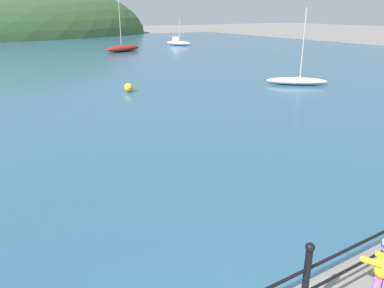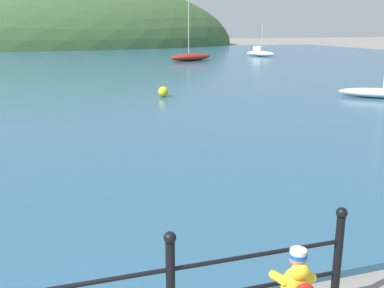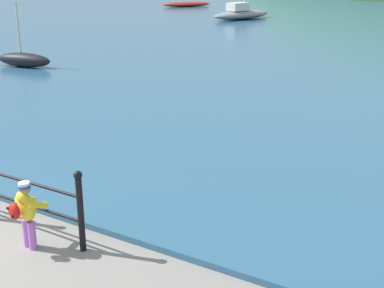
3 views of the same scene
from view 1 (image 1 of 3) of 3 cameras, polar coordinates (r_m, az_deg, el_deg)
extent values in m
cylinder|color=black|center=(5.35, 16.86, -20.08)|extent=(0.09, 0.09, 1.10)
sphere|color=black|center=(5.00, 17.55, -14.76)|extent=(0.12, 0.12, 0.12)
ellipsoid|color=yellow|center=(5.97, 27.22, -16.15)|extent=(0.33, 0.26, 0.40)
cylinder|color=yellow|center=(5.88, 25.62, -15.84)|extent=(0.13, 0.32, 0.19)
ellipsoid|color=maroon|center=(39.00, -10.46, 14.15)|extent=(4.38, 2.77, 0.62)
cylinder|color=beige|center=(38.71, -10.94, 17.96)|extent=(0.07, 0.07, 4.60)
ellipsoid|color=silver|center=(45.56, -2.05, 15.12)|extent=(2.50, 3.34, 0.51)
cube|color=silver|center=(45.65, -2.32, 15.74)|extent=(0.96, 1.08, 0.46)
cylinder|color=beige|center=(45.38, -1.90, 17.05)|extent=(0.07, 0.07, 2.56)
ellipsoid|color=silver|center=(21.51, 15.66, 9.24)|extent=(3.15, 2.83, 0.39)
cylinder|color=beige|center=(21.29, 16.61, 14.47)|extent=(0.07, 0.07, 3.59)
sphere|color=yellow|center=(19.06, -9.63, 8.51)|extent=(0.44, 0.44, 0.44)
camera|label=2|loc=(2.71, 77.94, -14.93)|focal=42.00mm
camera|label=3|loc=(10.23, 72.51, 5.96)|focal=50.00mm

